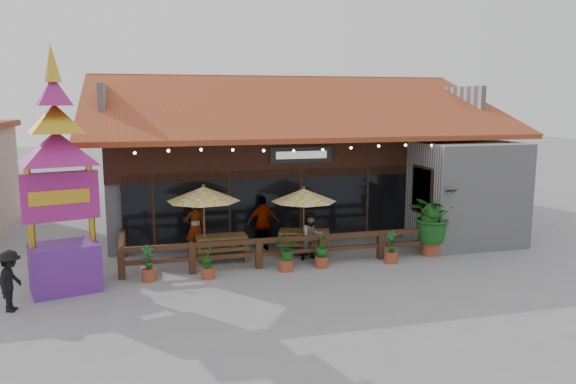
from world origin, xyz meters
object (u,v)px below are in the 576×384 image
object	(u,v)px
thai_sign_tower	(58,154)
pedestrian	(10,281)
umbrella_left	(204,194)
tropical_plant	(432,216)
picnic_table_left	(221,243)
umbrella_right	(304,195)
picnic_table_right	(304,238)

from	to	relation	value
thai_sign_tower	pedestrian	world-z (taller)	thai_sign_tower
thai_sign_tower	pedestrian	distance (m)	3.35
umbrella_left	thai_sign_tower	xyz separation A→B (m)	(-3.94, -1.85, 1.52)
tropical_plant	picnic_table_left	bearing A→B (deg)	169.34
umbrella_right	pedestrian	xyz separation A→B (m)	(-8.25, -3.00, -1.23)
picnic_table_right	pedestrian	xyz separation A→B (m)	(-8.30, -3.08, 0.22)
umbrella_right	picnic_table_left	bearing A→B (deg)	176.57
picnic_table_left	thai_sign_tower	world-z (taller)	thai_sign_tower
umbrella_left	umbrella_right	size ratio (longest dim) A/B	1.08
thai_sign_tower	pedestrian	size ratio (longest dim) A/B	4.60
picnic_table_right	thai_sign_tower	xyz separation A→B (m)	(-7.21, -1.83, 3.14)
picnic_table_left	picnic_table_right	bearing A→B (deg)	-1.66
umbrella_right	thai_sign_tower	size ratio (longest dim) A/B	0.37
pedestrian	picnic_table_right	bearing A→B (deg)	-59.77
umbrella_right	pedestrian	world-z (taller)	umbrella_right
picnic_table_left	picnic_table_right	xyz separation A→B (m)	(2.74, -0.08, 0.01)
umbrella_left	thai_sign_tower	bearing A→B (deg)	-154.77
umbrella_right	picnic_table_left	size ratio (longest dim) A/B	1.59
umbrella_right	picnic_table_left	xyz separation A→B (m)	(-2.70, 0.16, -1.46)
thai_sign_tower	umbrella_right	bearing A→B (deg)	13.69
tropical_plant	pedestrian	size ratio (longest dim) A/B	1.50
umbrella_right	tropical_plant	bearing A→B (deg)	-15.30
umbrella_left	tropical_plant	xyz separation A→B (m)	(7.29, -1.22, -0.85)
picnic_table_left	pedestrian	size ratio (longest dim) A/B	1.08
umbrella_right	thai_sign_tower	world-z (taller)	thai_sign_tower
thai_sign_tower	tropical_plant	world-z (taller)	thai_sign_tower
umbrella_left	picnic_table_left	size ratio (longest dim) A/B	1.72
umbrella_left	tropical_plant	distance (m)	7.44
umbrella_left	pedestrian	size ratio (longest dim) A/B	1.85
picnic_table_right	thai_sign_tower	distance (m)	8.08
umbrella_right	picnic_table_right	xyz separation A→B (m)	(0.04, 0.08, -1.46)
picnic_table_left	tropical_plant	xyz separation A→B (m)	(6.76, -1.27, 0.77)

